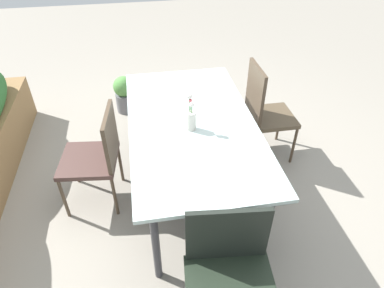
# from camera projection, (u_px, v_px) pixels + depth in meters

# --- Properties ---
(ground_plane) EXTENTS (12.00, 12.00, 0.00)m
(ground_plane) POSITION_uv_depth(u_px,v_px,m) (181.00, 184.00, 3.18)
(ground_plane) COLOR gray
(dining_table) EXTENTS (1.81, 0.98, 0.75)m
(dining_table) POSITION_uv_depth(u_px,v_px,m) (192.00, 128.00, 2.69)
(dining_table) COLOR #B2C6C1
(dining_table) RESTS_ON ground
(chair_near_right) EXTENTS (0.42, 0.42, 0.97)m
(chair_near_right) POSITION_uv_depth(u_px,v_px,m) (264.00, 109.00, 3.21)
(chair_near_right) COLOR brown
(chair_near_right) RESTS_ON ground
(chair_far_side) EXTENTS (0.50, 0.50, 0.88)m
(chair_far_side) POSITION_uv_depth(u_px,v_px,m) (97.00, 154.00, 2.75)
(chair_far_side) COLOR #4B342F
(chair_far_side) RESTS_ON ground
(chair_end_left) EXTENTS (0.55, 0.55, 0.88)m
(chair_end_left) POSITION_uv_depth(u_px,v_px,m) (230.00, 276.00, 1.88)
(chair_end_left) COLOR black
(chair_end_left) RESTS_ON ground
(flower_vase) EXTENTS (0.07, 0.07, 0.30)m
(flower_vase) POSITION_uv_depth(u_px,v_px,m) (191.00, 118.00, 2.52)
(flower_vase) COLOR silver
(flower_vase) RESTS_ON dining_table
(potted_plant) EXTENTS (0.24, 0.24, 0.45)m
(potted_plant) POSITION_uv_depth(u_px,v_px,m) (124.00, 94.00, 4.04)
(potted_plant) COLOR slate
(potted_plant) RESTS_ON ground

